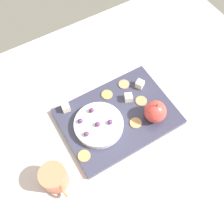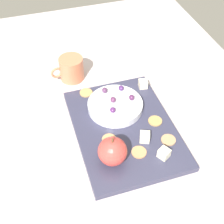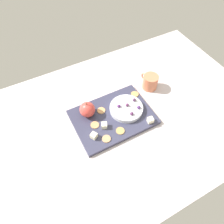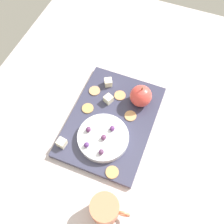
# 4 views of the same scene
# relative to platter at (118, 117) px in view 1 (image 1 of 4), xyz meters

# --- Properties ---
(table) EXTENTS (1.43, 0.95, 0.04)m
(table) POSITION_rel_platter_xyz_m (-0.04, 0.02, -0.03)
(table) COLOR #B9ACAF
(table) RESTS_ON ground
(platter) EXTENTS (0.38, 0.27, 0.02)m
(platter) POSITION_rel_platter_xyz_m (0.00, 0.00, 0.00)
(platter) COLOR #33334A
(platter) RESTS_ON table
(serving_dish) EXTENTS (0.16, 0.16, 0.02)m
(serving_dish) POSITION_rel_platter_xyz_m (-0.08, -0.00, 0.02)
(serving_dish) COLOR silver
(serving_dish) RESTS_ON platter
(apple_whole) EXTENTS (0.07, 0.07, 0.07)m
(apple_whole) POSITION_rel_platter_xyz_m (0.10, -0.07, 0.05)
(apple_whole) COLOR #CF4039
(apple_whole) RESTS_ON platter
(apple_stem) EXTENTS (0.01, 0.01, 0.01)m
(apple_stem) POSITION_rel_platter_xyz_m (0.10, -0.07, 0.09)
(apple_stem) COLOR brown
(apple_stem) RESTS_ON apple_whole
(cheese_cube_0) EXTENTS (0.04, 0.04, 0.03)m
(cheese_cube_0) POSITION_rel_platter_xyz_m (0.13, 0.06, 0.02)
(cheese_cube_0) COLOR #EFEAC9
(cheese_cube_0) RESTS_ON platter
(cheese_cube_1) EXTENTS (0.03, 0.03, 0.03)m
(cheese_cube_1) POSITION_rel_platter_xyz_m (-0.14, 0.11, 0.02)
(cheese_cube_1) COLOR beige
(cheese_cube_1) RESTS_ON platter
(cheese_cube_2) EXTENTS (0.03, 0.03, 0.03)m
(cheese_cube_2) POSITION_rel_platter_xyz_m (0.06, 0.04, 0.02)
(cheese_cube_2) COLOR white
(cheese_cube_2) RESTS_ON platter
(cracker_0) EXTENTS (0.04, 0.04, 0.00)m
(cracker_0) POSITION_rel_platter_xyz_m (0.04, -0.06, 0.01)
(cracker_0) COLOR tan
(cracker_0) RESTS_ON platter
(cracker_1) EXTENTS (0.04, 0.04, 0.00)m
(cracker_1) POSITION_rel_platter_xyz_m (0.09, 0.10, 0.01)
(cracker_1) COLOR tan
(cracker_1) RESTS_ON platter
(cracker_2) EXTENTS (0.04, 0.04, 0.00)m
(cracker_2) POSITION_rel_platter_xyz_m (0.01, 0.09, 0.01)
(cracker_2) COLOR tan
(cracker_2) RESTS_ON platter
(cracker_3) EXTENTS (0.04, 0.04, 0.00)m
(cracker_3) POSITION_rel_platter_xyz_m (0.10, 0.01, 0.01)
(cracker_3) COLOR tan
(cracker_3) RESTS_ON platter
(cracker_4) EXTENTS (0.04, 0.04, 0.00)m
(cracker_4) POSITION_rel_platter_xyz_m (-0.17, -0.07, 0.01)
(cracker_4) COLOR tan
(cracker_4) RESTS_ON platter
(grape_0) EXTENTS (0.02, 0.02, 0.02)m
(grape_0) POSITION_rel_platter_xyz_m (-0.08, -0.01, 0.04)
(grape_0) COLOR #572B50
(grape_0) RESTS_ON serving_dish
(grape_1) EXTENTS (0.02, 0.02, 0.02)m
(grape_1) POSITION_rel_platter_xyz_m (-0.08, 0.05, 0.04)
(grape_1) COLOR #4F254D
(grape_1) RESTS_ON serving_dish
(grape_2) EXTENTS (0.02, 0.02, 0.02)m
(grape_2) POSITION_rel_platter_xyz_m (-0.13, 0.03, 0.04)
(grape_2) COLOR #482661
(grape_2) RESTS_ON serving_dish
(grape_3) EXTENTS (0.02, 0.02, 0.02)m
(grape_3) POSITION_rel_platter_xyz_m (-0.13, -0.02, 0.04)
(grape_3) COLOR #502E50
(grape_3) RESTS_ON serving_dish
(grape_4) EXTENTS (0.02, 0.02, 0.01)m
(grape_4) POSITION_rel_platter_xyz_m (-0.05, -0.02, 0.04)
(grape_4) COLOR #522661
(grape_4) RESTS_ON serving_dish
(cup) EXTENTS (0.08, 0.11, 0.08)m
(cup) POSITION_rel_platter_xyz_m (-0.28, -0.09, 0.03)
(cup) COLOR #D47451
(cup) RESTS_ON table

